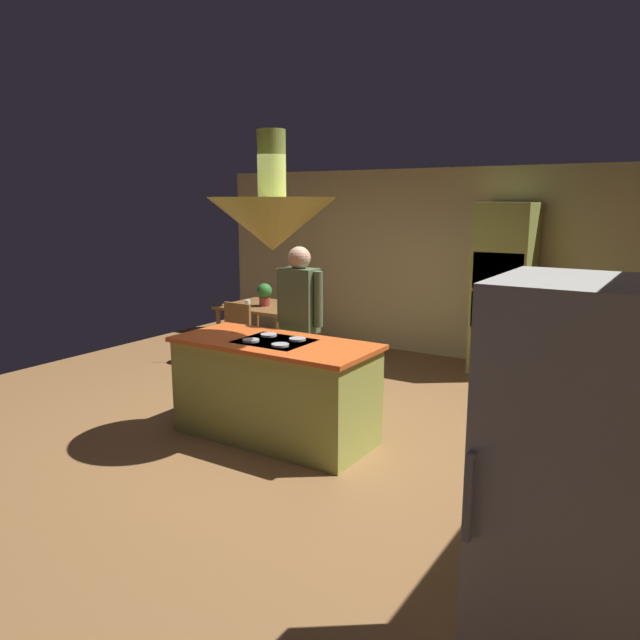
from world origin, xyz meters
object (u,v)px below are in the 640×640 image
(refrigerator, at_px, (576,502))
(canister_sugar, at_px, (639,369))
(person_at_island, at_px, (300,319))
(chair_by_back_wall, at_px, (296,316))
(cup_on_table, at_px, (248,303))
(canister_flour, at_px, (637,373))
(potted_plant_on_table, at_px, (264,293))
(kitchen_island, at_px, (275,389))
(dining_table, at_px, (266,312))
(chair_facing_island, at_px, (233,333))
(oven_tower, at_px, (504,289))

(refrigerator, distance_m, canister_sugar, 2.12)
(person_at_island, relative_size, chair_by_back_wall, 1.94)
(cup_on_table, height_order, canister_flour, canister_flour)
(potted_plant_on_table, relative_size, cup_on_table, 3.33)
(kitchen_island, bearing_deg, dining_table, 128.99)
(dining_table, xyz_separation_m, chair_facing_island, (0.00, -0.69, -0.16))
(kitchen_island, xyz_separation_m, potted_plant_on_table, (-1.67, 2.04, 0.47))
(oven_tower, relative_size, refrigerator, 1.15)
(refrigerator, distance_m, cup_on_table, 5.84)
(person_at_island, xyz_separation_m, chair_by_back_wall, (-1.50, 2.10, -0.46))
(cup_on_table, xyz_separation_m, canister_flour, (4.66, -1.63, 0.18))
(canister_sugar, bearing_deg, refrigerator, -91.08)
(refrigerator, xyz_separation_m, potted_plant_on_table, (-4.47, 3.74, 0.01))
(chair_by_back_wall, bearing_deg, chair_facing_island, 90.00)
(chair_facing_island, relative_size, cup_on_table, 9.67)
(chair_facing_island, bearing_deg, potted_plant_on_table, 87.50)
(person_at_island, bearing_deg, canister_flour, -8.36)
(chair_by_back_wall, height_order, cup_on_table, chair_by_back_wall)
(refrigerator, relative_size, canister_flour, 10.34)
(canister_sugar, bearing_deg, cup_on_table, 162.78)
(dining_table, relative_size, chair_by_back_wall, 1.25)
(dining_table, relative_size, canister_flour, 6.14)
(kitchen_island, relative_size, chair_facing_island, 2.12)
(cup_on_table, distance_m, canister_sugar, 4.88)
(oven_tower, height_order, cup_on_table, oven_tower)
(chair_facing_island, relative_size, canister_flour, 4.92)
(cup_on_table, distance_m, canister_flour, 4.94)
(kitchen_island, bearing_deg, person_at_island, 105.90)
(canister_flour, bearing_deg, refrigerator, -91.18)
(refrigerator, distance_m, chair_facing_island, 5.49)
(cup_on_table, bearing_deg, person_at_island, -35.95)
(potted_plant_on_table, relative_size, canister_sugar, 2.00)
(chair_by_back_wall, relative_size, canister_sugar, 5.80)
(oven_tower, xyz_separation_m, dining_table, (-2.80, -1.14, -0.39))
(person_at_island, bearing_deg, cup_on_table, 144.05)
(kitchen_island, bearing_deg, chair_facing_island, 140.28)
(dining_table, bearing_deg, chair_by_back_wall, 90.00)
(refrigerator, height_order, chair_facing_island, refrigerator)
(kitchen_island, bearing_deg, oven_tower, 71.26)
(kitchen_island, height_order, potted_plant_on_table, potted_plant_on_table)
(chair_by_back_wall, xyz_separation_m, canister_flour, (4.54, -2.55, 0.49))
(person_at_island, height_order, chair_facing_island, person_at_island)
(potted_plant_on_table, bearing_deg, oven_tower, 23.54)
(kitchen_island, relative_size, chair_by_back_wall, 2.12)
(chair_by_back_wall, xyz_separation_m, canister_sugar, (4.54, -2.37, 0.47))
(kitchen_island, distance_m, chair_facing_island, 2.21)
(potted_plant_on_table, xyz_separation_m, cup_on_table, (-0.15, -0.17, -0.12))
(kitchen_island, distance_m, chair_by_back_wall, 3.27)
(dining_table, height_order, canister_sugar, canister_sugar)
(chair_facing_island, bearing_deg, chair_by_back_wall, 90.00)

